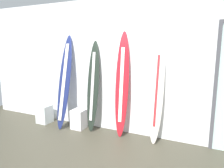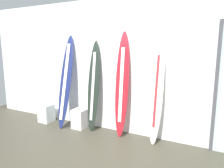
% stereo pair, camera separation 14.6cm
% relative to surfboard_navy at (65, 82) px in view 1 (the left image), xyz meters
% --- Properties ---
extents(ground, '(8.00, 8.00, 0.04)m').
position_rel_surfboard_navy_xyz_m(ground, '(1.09, -0.92, -1.06)').
color(ground, '#3A372B').
extents(wall_back, '(7.20, 0.20, 2.80)m').
position_rel_surfboard_navy_xyz_m(wall_back, '(1.09, 0.38, 0.36)').
color(wall_back, silver).
rests_on(wall_back, ground).
extents(surfboard_navy, '(0.30, 0.53, 2.08)m').
position_rel_surfboard_navy_xyz_m(surfboard_navy, '(0.00, 0.00, 0.00)').
color(surfboard_navy, navy).
rests_on(surfboard_navy, ground).
extents(surfboard_charcoal, '(0.28, 0.32, 1.95)m').
position_rel_surfboard_navy_xyz_m(surfboard_charcoal, '(0.67, 0.10, -0.08)').
color(surfboard_charcoal, black).
rests_on(surfboard_charcoal, ground).
extents(surfboard_crimson, '(0.29, 0.31, 2.12)m').
position_rel_surfboard_navy_xyz_m(surfboard_crimson, '(1.35, 0.10, 0.02)').
color(surfboard_crimson, red).
rests_on(surfboard_crimson, ground).
extents(surfboard_ivory, '(0.27, 0.33, 2.01)m').
position_rel_surfboard_navy_xyz_m(surfboard_ivory, '(2.05, 0.09, -0.03)').
color(surfboard_ivory, silver).
rests_on(surfboard_ivory, ground).
extents(display_block_left, '(0.30, 0.30, 0.43)m').
position_rel_surfboard_navy_xyz_m(display_block_left, '(-0.62, -0.02, -0.83)').
color(display_block_left, white).
rests_on(display_block_left, ground).
extents(display_block_center, '(0.28, 0.28, 0.43)m').
position_rel_surfboard_navy_xyz_m(display_block_center, '(0.34, 0.02, -0.82)').
color(display_block_center, silver).
rests_on(display_block_center, ground).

